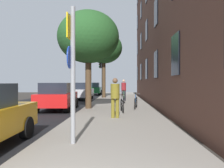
{
  "coord_description": "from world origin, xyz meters",
  "views": [
    {
      "loc": [
        1.21,
        -2.34,
        1.66
      ],
      "look_at": [
        0.74,
        11.47,
        1.56
      ],
      "focal_mm": 37.3,
      "sensor_mm": 36.0,
      "label": 1
    }
  ],
  "objects": [
    {
      "name": "bicycle_1",
      "position": [
        2.14,
        11.29,
        0.49
      ],
      "size": [
        0.44,
        1.66,
        0.95
      ],
      "color": "black",
      "rests_on": "sidewalk"
    },
    {
      "name": "bicycle_2",
      "position": [
        1.49,
        15.17,
        0.49
      ],
      "size": [
        0.42,
        1.62,
        0.96
      ],
      "color": "black",
      "rests_on": "sidewalk"
    },
    {
      "name": "car_1",
      "position": [
        -2.49,
        11.28,
        0.84
      ],
      "size": [
        2.03,
        4.03,
        1.62
      ],
      "color": "red",
      "rests_on": "road_asphalt"
    },
    {
      "name": "pedestrian_1",
      "position": [
        1.53,
        17.1,
        1.13
      ],
      "size": [
        0.44,
        0.44,
        1.78
      ],
      "color": "#26262D",
      "rests_on": "sidewalk"
    },
    {
      "name": "sidewalk",
      "position": [
        1.1,
        15.0,
        0.06
      ],
      "size": [
        4.2,
        38.0,
        0.12
      ],
      "primitive_type": "cube",
      "color": "gray",
      "rests_on": "ground"
    },
    {
      "name": "car_3",
      "position": [
        -2.23,
        27.94,
        0.84
      ],
      "size": [
        1.97,
        4.21,
        1.62
      ],
      "color": "#19662D",
      "rests_on": "road_asphalt"
    },
    {
      "name": "pedestrian_0",
      "position": [
        1.0,
        7.72,
        1.11
      ],
      "size": [
        0.54,
        0.54,
        1.73
      ],
      "color": "olive",
      "rests_on": "sidewalk"
    },
    {
      "name": "bicycle_0",
      "position": [
        1.33,
        9.76,
        0.49
      ],
      "size": [
        0.42,
        1.61,
        0.94
      ],
      "color": "black",
      "rests_on": "sidewalk"
    },
    {
      "name": "sign_post",
      "position": [
        0.01,
        3.44,
        2.08
      ],
      "size": [
        0.16,
        0.6,
        3.43
      ],
      "color": "gray",
      "rests_on": "sidewalk"
    },
    {
      "name": "road_asphalt",
      "position": [
        -4.5,
        15.0,
        0.01
      ],
      "size": [
        7.0,
        38.0,
        0.01
      ],
      "primitive_type": "cube",
      "color": "black",
      "rests_on": "ground"
    },
    {
      "name": "tree_near",
      "position": [
        -0.65,
        11.32,
        4.31
      ],
      "size": [
        3.63,
        3.63,
        5.76
      ],
      "color": "#4C3823",
      "rests_on": "sidewalk"
    },
    {
      "name": "car_2",
      "position": [
        -2.42,
        19.61,
        0.84
      ],
      "size": [
        1.89,
        4.05,
        1.62
      ],
      "color": "#B7B7BC",
      "rests_on": "road_asphalt"
    },
    {
      "name": "traffic_light",
      "position": [
        -0.69,
        21.4,
        2.74
      ],
      "size": [
        0.43,
        0.24,
        3.84
      ],
      "color": "black",
      "rests_on": "sidewalk"
    },
    {
      "name": "tree_far",
      "position": [
        -0.42,
        21.37,
        5.15
      ],
      "size": [
        3.74,
        3.74,
        6.65
      ],
      "color": "#4C3823",
      "rests_on": "sidewalk"
    },
    {
      "name": "ground_plane",
      "position": [
        -2.4,
        15.0,
        0.0
      ],
      "size": [
        41.8,
        41.8,
        0.0
      ],
      "primitive_type": "plane",
      "color": "#332D28"
    }
  ]
}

